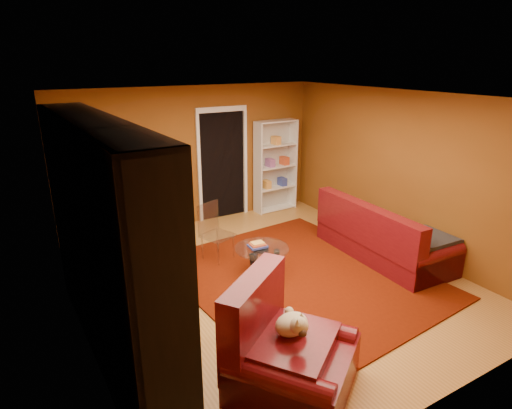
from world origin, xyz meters
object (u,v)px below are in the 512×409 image
gift_box_teal (145,256)px  acrylic_chair (218,236)px  media_unit (106,246)px  rug (300,277)px  coffee_table (262,260)px  dog (292,324)px  armchair (294,348)px  white_bookshelf (276,166)px  gift_box_red (153,243)px  sofa (385,229)px  christmas_tree (154,196)px

gift_box_teal → acrylic_chair: acrylic_chair is taller
media_unit → rug: bearing=4.8°
coffee_table → media_unit: bearing=-161.5°
coffee_table → acrylic_chair: (-0.38, 0.73, 0.20)m
dog → media_unit: bearing=99.8°
rug → dog: (-1.35, -1.69, 0.67)m
gift_box_teal → dog: dog is taller
dog → acrylic_chair: (0.56, 2.84, -0.26)m
gift_box_teal → media_unit: bearing=-114.3°
media_unit → armchair: size_ratio=2.84×
rug → media_unit: media_unit is taller
acrylic_chair → white_bookshelf: bearing=16.3°
rug → gift_box_red: 2.61m
media_unit → sofa: bearing=1.1°
gift_box_red → dog: bearing=-87.0°
media_unit → gift_box_red: (1.16, 2.45, -1.17)m
acrylic_chair → rug: bearing=-76.5°
rug → white_bookshelf: (1.30, 2.72, 0.93)m
white_bookshelf → dog: (-2.65, -4.42, -0.26)m
armchair → coffee_table: size_ratio=1.44×
coffee_table → sofa: bearing=-13.9°
armchair → white_bookshelf: bearing=23.9°
rug → sofa: 1.66m
gift_box_teal → armchair: bearing=-81.7°
media_unit → sofa: 4.38m
media_unit → armchair: bearing=-49.0°
gift_box_red → white_bookshelf: 3.03m
gift_box_red → coffee_table: bearing=-55.9°
media_unit → white_bookshelf: (4.00, 3.07, -0.33)m
media_unit → acrylic_chair: bearing=35.4°
dog → coffee_table: size_ratio=0.49×
gift_box_red → armchair: 3.89m
gift_box_teal → white_bookshelf: bearing=20.2°
armchair → gift_box_teal: bearing=62.8°
media_unit → coffee_table: bearing=16.0°
rug → sofa: size_ratio=1.66×
gift_box_teal → dog: 3.34m
gift_box_red → coffee_table: 2.03m
media_unit → dog: (1.36, -1.35, -0.59)m
rug → gift_box_teal: size_ratio=12.32×
christmas_tree → rug: bearing=-57.4°
white_bookshelf → dog: bearing=-123.3°
media_unit → white_bookshelf: size_ratio=1.72×
white_bookshelf → rug: bearing=-117.9°
armchair → acrylic_chair: 2.97m
rug → white_bookshelf: white_bookshelf is taller
gift_box_teal → acrylic_chair: size_ratio=0.36×
media_unit → coffee_table: 2.64m
sofa → white_bookshelf: bearing=7.9°
rug → gift_box_red: size_ratio=18.54×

